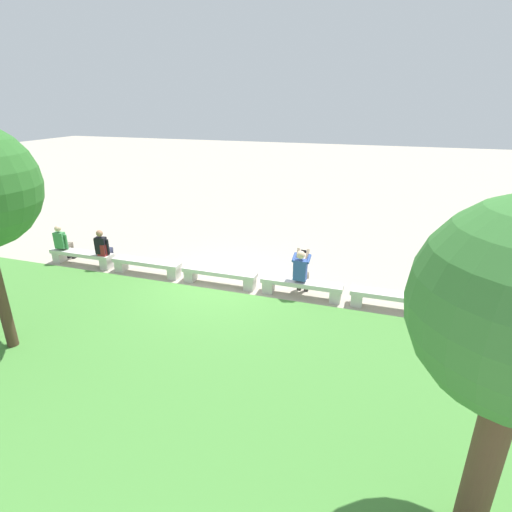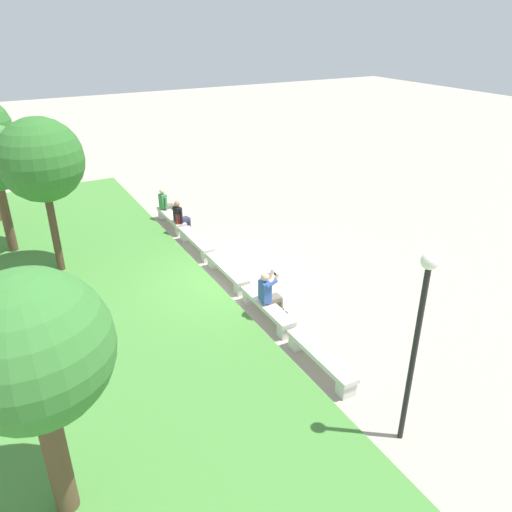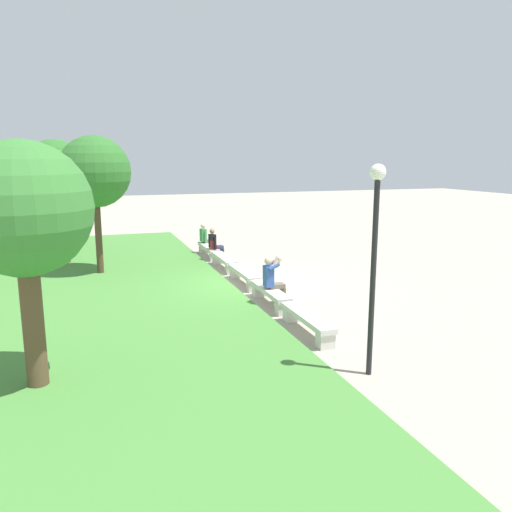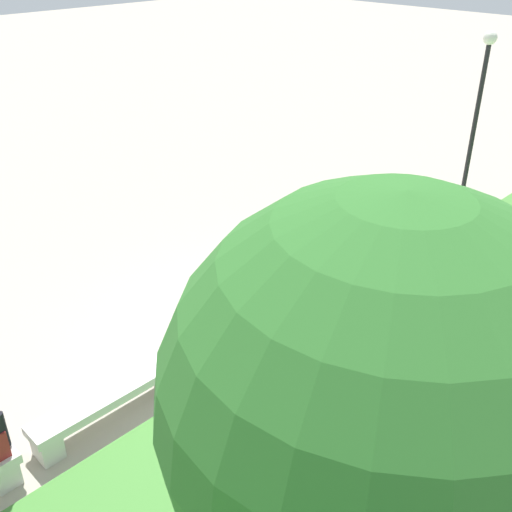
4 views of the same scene
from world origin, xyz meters
The scene contains 14 objects.
ground_plane centered at (0.00, 0.00, 0.00)m, with size 80.00×80.00×0.00m, color #A89E8C.
grass_strip centered at (0.00, 4.38, 0.01)m, with size 23.67×8.00×0.03m, color #478438.
bench_main centered at (-4.74, 0.00, 0.31)m, with size 2.18×0.40×0.45m.
bench_near centered at (-2.37, 0.00, 0.31)m, with size 2.18×0.40×0.45m.
bench_mid centered at (0.00, 0.00, 0.31)m, with size 2.18×0.40×0.45m.
bench_far centered at (2.37, 0.00, 0.31)m, with size 2.18×0.40×0.45m.
bench_end centered at (4.74, 0.00, 0.31)m, with size 2.18×0.40×0.45m.
person_photographer centered at (-2.33, -0.08, 0.74)m, with size 0.48×0.73×1.32m.
person_distant centered at (3.92, -0.07, 0.67)m, with size 0.47×0.71×1.26m.
person_companion centered at (5.48, -0.07, 0.67)m, with size 0.48×0.70×1.26m.
backpack centered at (3.87, 0.03, 0.63)m, with size 0.28×0.24×0.43m.
tree_behind_wall centered at (-5.63, 5.52, 3.04)m, with size 2.24×2.24×4.20m.
tree_far_back centered at (3.02, 4.21, 3.43)m, with size 2.37×2.37×4.64m.
lamp_post centered at (-7.07, -0.18, 2.49)m, with size 0.28×0.28×3.80m.
Camera 2 is at (-11.83, 5.49, 7.10)m, focal length 35.00 mm.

